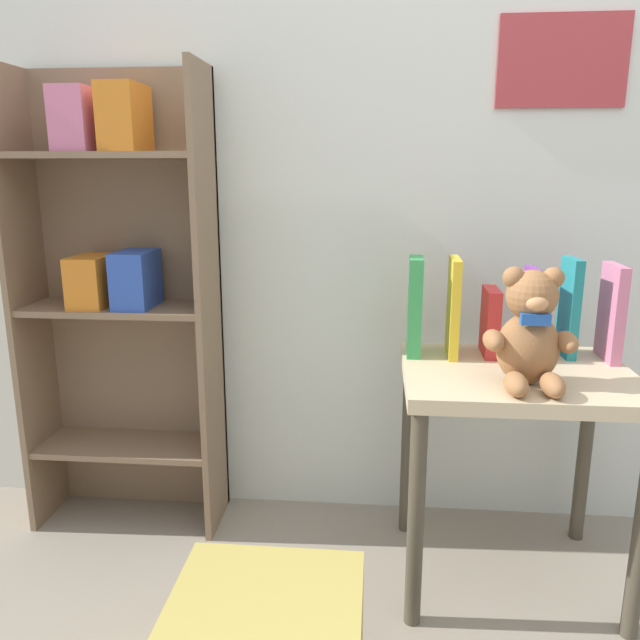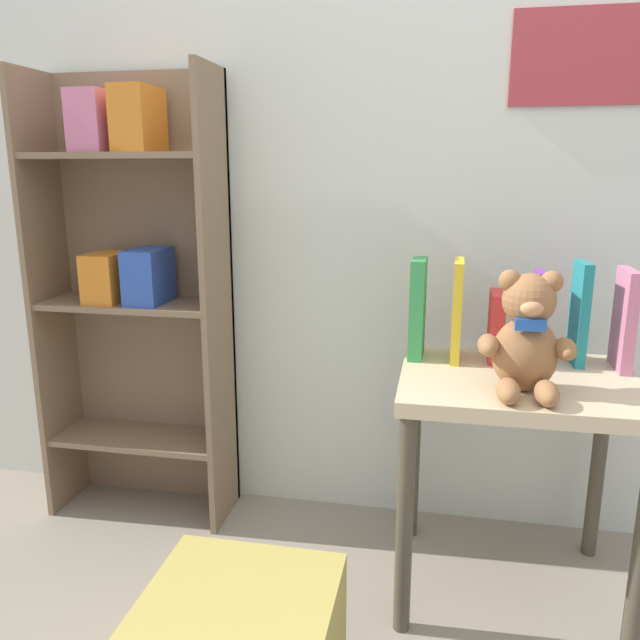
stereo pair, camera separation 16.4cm
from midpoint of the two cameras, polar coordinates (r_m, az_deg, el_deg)
The scene contains 10 objects.
wall_back at distance 1.90m, azimuth 9.14°, elevation 18.53°, with size 4.80×0.07×2.50m.
bookshelf_side at distance 1.97m, azimuth -20.05°, elevation 3.54°, with size 0.57×0.23×1.37m.
display_table at distance 1.66m, azimuth 14.74°, elevation -7.68°, with size 0.57×0.47×0.59m.
teddy_bear at distance 1.49m, azimuth 15.72°, elevation -1.15°, with size 0.21×0.19×0.28m.
book_standing_green at distance 1.68m, azimuth 5.94°, elevation 1.21°, with size 0.04×0.11×0.27m, color #33934C.
book_standing_yellow at distance 1.69m, azimuth 9.41°, elevation 1.13°, with size 0.02×0.14×0.26m, color gold.
book_standing_red at distance 1.72m, azimuth 12.72°, elevation -0.20°, with size 0.04×0.13×0.18m, color red.
book_standing_purple at distance 1.73m, azimuth 16.12°, elevation 0.67°, with size 0.02×0.10×0.24m, color purple.
book_standing_teal at distance 1.76m, azimuth 19.38°, elevation 1.05°, with size 0.02×0.11×0.27m, color teal.
book_standing_pink at distance 1.77m, azimuth 22.77°, elevation 0.59°, with size 0.03×0.14×0.25m, color #D17093.
Camera 1 is at (-0.19, -0.61, 1.08)m, focal length 35.00 mm.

